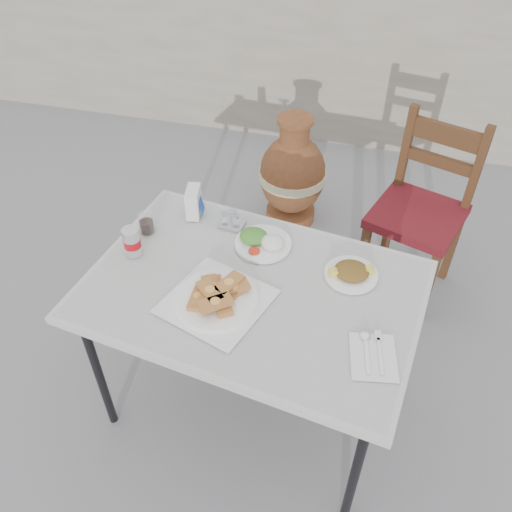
% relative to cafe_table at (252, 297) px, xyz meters
% --- Properties ---
extents(ground, '(80.00, 80.00, 0.00)m').
position_rel_cafe_table_xyz_m(ground, '(-0.02, -0.06, -0.68)').
color(ground, slate).
rests_on(ground, ground).
extents(cafe_table, '(1.32, 0.99, 0.74)m').
position_rel_cafe_table_xyz_m(cafe_table, '(0.00, 0.00, 0.00)').
color(cafe_table, black).
rests_on(cafe_table, ground).
extents(pide_plate, '(0.42, 0.42, 0.07)m').
position_rel_cafe_table_xyz_m(pide_plate, '(-0.10, -0.10, 0.08)').
color(pide_plate, silver).
rests_on(pide_plate, cafe_table).
extents(salad_rice_plate, '(0.23, 0.23, 0.06)m').
position_rel_cafe_table_xyz_m(salad_rice_plate, '(-0.02, 0.24, 0.07)').
color(salad_rice_plate, white).
rests_on(salad_rice_plate, cafe_table).
extents(salad_chopped_plate, '(0.20, 0.20, 0.04)m').
position_rel_cafe_table_xyz_m(salad_chopped_plate, '(0.34, 0.15, 0.07)').
color(salad_chopped_plate, white).
rests_on(salad_chopped_plate, cafe_table).
extents(soda_can, '(0.07, 0.07, 0.12)m').
position_rel_cafe_table_xyz_m(soda_can, '(-0.49, 0.06, 0.11)').
color(soda_can, silver).
rests_on(soda_can, cafe_table).
extents(cola_glass, '(0.06, 0.06, 0.09)m').
position_rel_cafe_table_xyz_m(cola_glass, '(-0.49, 0.20, 0.09)').
color(cola_glass, white).
rests_on(cola_glass, cafe_table).
extents(napkin_holder, '(0.08, 0.11, 0.13)m').
position_rel_cafe_table_xyz_m(napkin_holder, '(-0.34, 0.36, 0.11)').
color(napkin_holder, silver).
rests_on(napkin_holder, cafe_table).
extents(condiment_caddy, '(0.11, 0.09, 0.07)m').
position_rel_cafe_table_xyz_m(condiment_caddy, '(-0.17, 0.32, 0.08)').
color(condiment_caddy, silver).
rests_on(condiment_caddy, cafe_table).
extents(cutlery_napkin, '(0.18, 0.22, 0.01)m').
position_rel_cafe_table_xyz_m(cutlery_napkin, '(0.45, -0.19, 0.06)').
color(cutlery_napkin, silver).
rests_on(cutlery_napkin, cafe_table).
extents(chair, '(0.53, 0.53, 0.94)m').
position_rel_cafe_table_xyz_m(chair, '(0.62, 0.97, -0.20)').
color(chair, '#3C2010').
rests_on(chair, ground).
extents(terracotta_urn, '(0.40, 0.40, 0.70)m').
position_rel_cafe_table_xyz_m(terracotta_urn, '(-0.10, 1.34, -0.36)').
color(terracotta_urn, brown).
rests_on(terracotta_urn, ground).
extents(back_wall, '(6.00, 0.25, 1.20)m').
position_rel_cafe_table_xyz_m(back_wall, '(-0.02, 2.44, -0.08)').
color(back_wall, '#9D9583').
rests_on(back_wall, ground).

